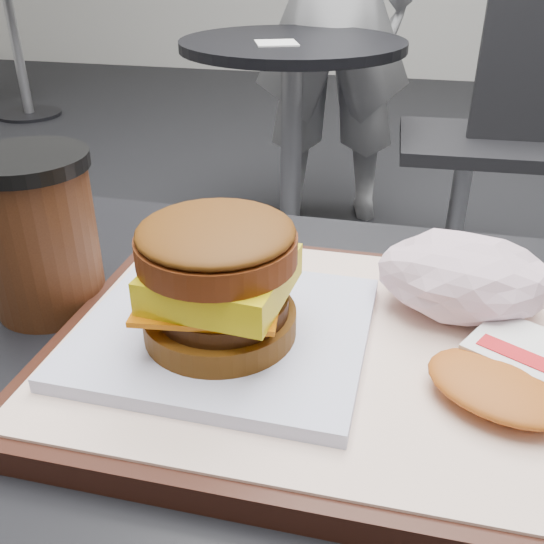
{
  "coord_description": "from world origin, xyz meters",
  "views": [
    {
      "loc": [
        0.04,
        -0.28,
        1.03
      ],
      "look_at": [
        -0.04,
        0.06,
        0.83
      ],
      "focal_mm": 40.0,
      "sensor_mm": 36.0,
      "label": 1
    }
  ],
  "objects": [
    {
      "name": "hash_brown",
      "position": [
        0.12,
        0.03,
        0.8
      ],
      "size": [
        0.13,
        0.12,
        0.02
      ],
      "color": "white",
      "rests_on": "serving_tray"
    },
    {
      "name": "coffee_cup",
      "position": [
        -0.23,
        0.08,
        0.84
      ],
      "size": [
        0.09,
        0.09,
        0.13
      ],
      "color": "#3F1E0F",
      "rests_on": "customer_table"
    },
    {
      "name": "crumpled_wrapper",
      "position": [
        0.08,
        0.12,
        0.82
      ],
      "size": [
        0.12,
        0.09,
        0.05
      ],
      "primitive_type": null,
      "color": "silver",
      "rests_on": "serving_tray"
    },
    {
      "name": "neighbor_table",
      "position": [
        -0.35,
        1.65,
        0.55
      ],
      "size": [
        0.7,
        0.7,
        0.75
      ],
      "color": "black",
      "rests_on": "ground"
    },
    {
      "name": "napkin",
      "position": [
        -0.38,
        1.56,
        0.75
      ],
      "size": [
        0.15,
        0.15,
        0.0
      ],
      "primitive_type": "cube",
      "rotation": [
        0.0,
        0.0,
        0.35
      ],
      "color": "white",
      "rests_on": "neighbor_table"
    },
    {
      "name": "neighbor_chair",
      "position": [
        0.28,
        1.67,
        0.51
      ],
      "size": [
        0.61,
        0.44,
        0.88
      ],
      "color": "#ADADB2",
      "rests_on": "ground"
    },
    {
      "name": "breakfast_sandwich",
      "position": [
        -0.07,
        0.04,
        0.83
      ],
      "size": [
        0.19,
        0.17,
        0.09
      ],
      "color": "white",
      "rests_on": "serving_tray"
    },
    {
      "name": "serving_tray",
      "position": [
        0.0,
        0.06,
        0.78
      ],
      "size": [
        0.38,
        0.28,
        0.02
      ],
      "color": "black",
      "rests_on": "customer_table"
    },
    {
      "name": "bg_table_mid",
      "position": [
        -2.4,
        3.2,
        0.56
      ],
      "size": [
        0.66,
        0.66,
        0.75
      ],
      "color": "black",
      "rests_on": "ground"
    },
    {
      "name": "patron",
      "position": [
        -0.29,
        2.08,
        0.82
      ],
      "size": [
        0.67,
        0.51,
        1.65
      ],
      "primitive_type": "imported",
      "rotation": [
        0.0,
        0.0,
        3.34
      ],
      "color": "silver",
      "rests_on": "ground"
    }
  ]
}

